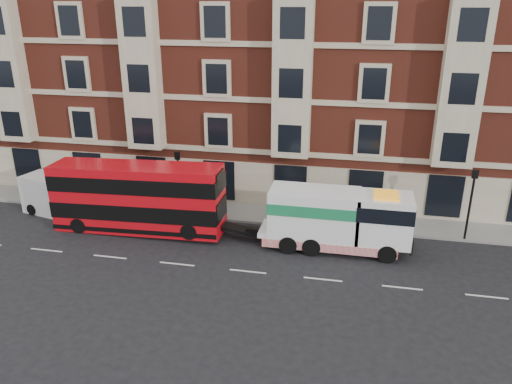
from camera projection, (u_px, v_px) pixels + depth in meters
The scene contains 9 objects.
ground at pixel (248, 271), 26.70m from camera, with size 120.00×120.00×0.00m, color black.
sidewalk at pixel (272, 215), 33.52m from camera, with size 90.00×3.00×0.15m, color slate.
victorian_terrace at pixel (298, 51), 36.67m from camera, with size 45.00×12.00×20.40m.
lamp_post_west at pixel (179, 179), 32.52m from camera, with size 0.35×0.15×4.35m.
lamp_post_east at pixel (471, 200), 29.13m from camera, with size 0.35×0.15×4.35m.
double_decker_bus at pixel (138, 197), 30.62m from camera, with size 10.66×2.45×4.31m.
tow_truck at pixel (335, 219), 28.49m from camera, with size 8.53×2.52×3.56m.
box_van at pixel (58, 196), 33.48m from camera, with size 5.24×3.05×2.56m.
pedestrian at pixel (111, 198), 34.03m from camera, with size 0.60×0.40×1.65m, color #181B30.
Camera 1 is at (5.14, -22.79, 13.61)m, focal length 35.00 mm.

